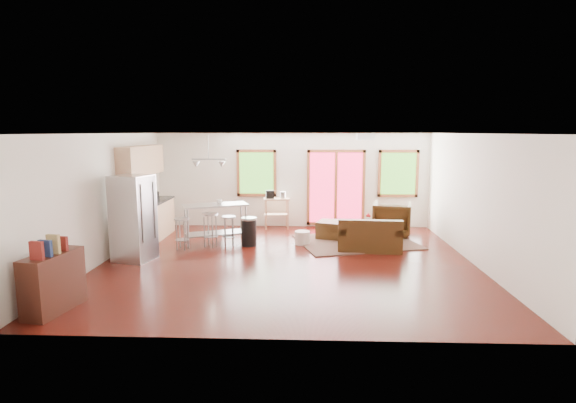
{
  "coord_description": "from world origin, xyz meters",
  "views": [
    {
      "loc": [
        0.37,
        -8.9,
        2.64
      ],
      "look_at": [
        0.0,
        0.3,
        1.2
      ],
      "focal_mm": 28.0,
      "sensor_mm": 36.0,
      "label": 1
    }
  ],
  "objects_px": {
    "refrigerator": "(134,218)",
    "kitchen_cart": "(276,202)",
    "ottoman": "(331,230)",
    "coffee_table": "(361,228)",
    "island": "(216,217)",
    "loveseat": "(369,237)",
    "rug": "(356,242)",
    "armchair": "(392,217)"
  },
  "relations": [
    {
      "from": "loveseat",
      "to": "ottoman",
      "type": "height_order",
      "value": "loveseat"
    },
    {
      "from": "rug",
      "to": "coffee_table",
      "type": "distance_m",
      "value": 0.39
    },
    {
      "from": "ottoman",
      "to": "island",
      "type": "relative_size",
      "value": 0.4
    },
    {
      "from": "refrigerator",
      "to": "kitchen_cart",
      "type": "relative_size",
      "value": 1.67
    },
    {
      "from": "island",
      "to": "armchair",
      "type": "bearing_deg",
      "value": 13.17
    },
    {
      "from": "island",
      "to": "kitchen_cart",
      "type": "xyz_separation_m",
      "value": [
        1.31,
        1.75,
        0.07
      ]
    },
    {
      "from": "island",
      "to": "ottoman",
      "type": "bearing_deg",
      "value": 13.07
    },
    {
      "from": "coffee_table",
      "to": "ottoman",
      "type": "bearing_deg",
      "value": 162.66
    },
    {
      "from": "coffee_table",
      "to": "kitchen_cart",
      "type": "height_order",
      "value": "kitchen_cart"
    },
    {
      "from": "ottoman",
      "to": "refrigerator",
      "type": "xyz_separation_m",
      "value": [
        -4.18,
        -2.08,
        0.67
      ]
    },
    {
      "from": "coffee_table",
      "to": "refrigerator",
      "type": "bearing_deg",
      "value": -159.14
    },
    {
      "from": "rug",
      "to": "armchair",
      "type": "distance_m",
      "value": 1.34
    },
    {
      "from": "ottoman",
      "to": "refrigerator",
      "type": "bearing_deg",
      "value": -153.55
    },
    {
      "from": "island",
      "to": "refrigerator",
      "type": "bearing_deg",
      "value": -134.32
    },
    {
      "from": "rug",
      "to": "ottoman",
      "type": "distance_m",
      "value": 0.74
    },
    {
      "from": "rug",
      "to": "island",
      "type": "xyz_separation_m",
      "value": [
        -3.35,
        -0.22,
        0.64
      ]
    },
    {
      "from": "coffee_table",
      "to": "island",
      "type": "xyz_separation_m",
      "value": [
        -3.48,
        -0.43,
        0.33
      ]
    },
    {
      "from": "ottoman",
      "to": "refrigerator",
      "type": "height_order",
      "value": "refrigerator"
    },
    {
      "from": "loveseat",
      "to": "island",
      "type": "relative_size",
      "value": 0.9
    },
    {
      "from": "island",
      "to": "loveseat",
      "type": "bearing_deg",
      "value": -7.63
    },
    {
      "from": "armchair",
      "to": "refrigerator",
      "type": "height_order",
      "value": "refrigerator"
    },
    {
      "from": "loveseat",
      "to": "refrigerator",
      "type": "distance_m",
      "value": 5.08
    },
    {
      "from": "ottoman",
      "to": "loveseat",
      "type": "bearing_deg",
      "value": -55.15
    },
    {
      "from": "ottoman",
      "to": "kitchen_cart",
      "type": "distance_m",
      "value": 1.9
    },
    {
      "from": "armchair",
      "to": "refrigerator",
      "type": "bearing_deg",
      "value": 35.96
    },
    {
      "from": "refrigerator",
      "to": "ottoman",
      "type": "bearing_deg",
      "value": 40.62
    },
    {
      "from": "refrigerator",
      "to": "armchair",
      "type": "bearing_deg",
      "value": 37.27
    },
    {
      "from": "loveseat",
      "to": "island",
      "type": "height_order",
      "value": "island"
    },
    {
      "from": "loveseat",
      "to": "island",
      "type": "bearing_deg",
      "value": 176.45
    },
    {
      "from": "rug",
      "to": "coffee_table",
      "type": "xyz_separation_m",
      "value": [
        0.13,
        0.2,
        0.31
      ]
    },
    {
      "from": "ottoman",
      "to": "island",
      "type": "distance_m",
      "value": 2.88
    },
    {
      "from": "coffee_table",
      "to": "armchair",
      "type": "relative_size",
      "value": 1.12
    },
    {
      "from": "armchair",
      "to": "kitchen_cart",
      "type": "height_order",
      "value": "kitchen_cart"
    },
    {
      "from": "loveseat",
      "to": "coffee_table",
      "type": "bearing_deg",
      "value": 99.09
    },
    {
      "from": "rug",
      "to": "armchair",
      "type": "bearing_deg",
      "value": 38.73
    },
    {
      "from": "armchair",
      "to": "kitchen_cart",
      "type": "distance_m",
      "value": 3.12
    },
    {
      "from": "kitchen_cart",
      "to": "loveseat",
      "type": "bearing_deg",
      "value": -44.7
    },
    {
      "from": "rug",
      "to": "refrigerator",
      "type": "distance_m",
      "value": 5.1
    },
    {
      "from": "refrigerator",
      "to": "rug",
      "type": "bearing_deg",
      "value": 33.4
    },
    {
      "from": "refrigerator",
      "to": "loveseat",
      "type": "bearing_deg",
      "value": 25.08
    },
    {
      "from": "coffee_table",
      "to": "refrigerator",
      "type": "distance_m",
      "value": 5.25
    },
    {
      "from": "rug",
      "to": "ottoman",
      "type": "height_order",
      "value": "ottoman"
    }
  ]
}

